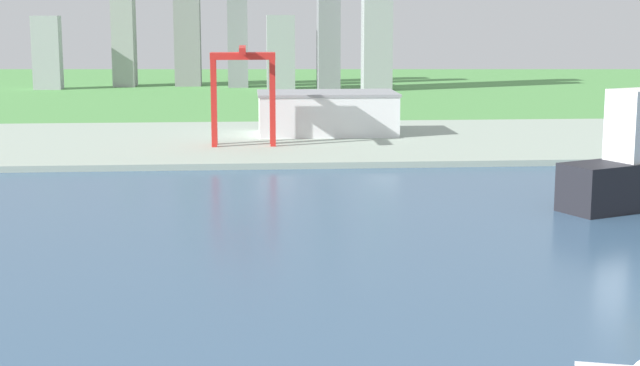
% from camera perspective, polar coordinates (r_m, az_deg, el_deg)
% --- Properties ---
extents(ground_plane, '(2400.00, 2400.00, 0.00)m').
position_cam_1_polar(ground_plane, '(238.12, -3.59, -3.85)').
color(ground_plane, '#509149').
extents(water_bay, '(840.00, 360.00, 0.15)m').
position_cam_1_polar(water_bay, '(180.40, -3.30, -8.37)').
color(water_bay, '#385675').
rests_on(water_bay, ground).
extents(industrial_pier, '(840.00, 140.00, 2.50)m').
position_cam_1_polar(industrial_pier, '(424.89, -3.97, 2.44)').
color(industrial_pier, '#97A797').
rests_on(industrial_pier, ground).
extents(port_crane_red, '(26.64, 36.73, 41.24)m').
position_cam_1_polar(port_crane_red, '(400.74, -4.58, 6.41)').
color(port_crane_red, red).
rests_on(port_crane_red, industrial_pier).
extents(warehouse_main, '(63.18, 35.17, 19.17)m').
position_cam_1_polar(warehouse_main, '(441.65, 0.42, 4.16)').
color(warehouse_main, white).
rests_on(warehouse_main, industrial_pier).
extents(distant_skyline, '(268.84, 78.17, 147.67)m').
position_cam_1_polar(distant_skyline, '(753.37, -4.50, 10.00)').
color(distant_skyline, '#A0A1A9').
rests_on(distant_skyline, ground).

